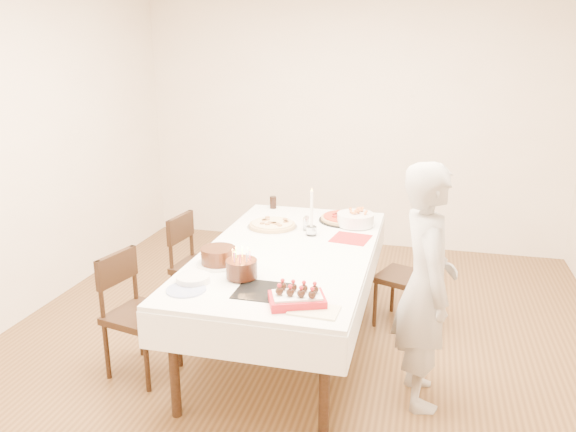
% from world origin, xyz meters
% --- Properties ---
extents(floor, '(5.00, 5.00, 0.00)m').
position_xyz_m(floor, '(0.00, 0.00, 0.00)').
color(floor, '#53361C').
rests_on(floor, ground).
extents(wall_back, '(4.50, 0.04, 2.70)m').
position_xyz_m(wall_back, '(0.00, 2.50, 1.35)').
color(wall_back, white).
rests_on(wall_back, floor).
extents(wall_front, '(4.50, 0.04, 2.70)m').
position_xyz_m(wall_front, '(0.00, -2.50, 1.35)').
color(wall_front, white).
rests_on(wall_front, floor).
extents(wall_left, '(0.04, 5.00, 2.70)m').
position_xyz_m(wall_left, '(-2.25, 0.00, 1.35)').
color(wall_left, white).
rests_on(wall_left, floor).
extents(dining_table, '(1.21, 2.18, 0.75)m').
position_xyz_m(dining_table, '(-0.08, 0.09, 0.38)').
color(dining_table, white).
rests_on(dining_table, floor).
extents(chair_right_savory, '(0.52, 0.52, 0.79)m').
position_xyz_m(chair_right_savory, '(0.70, 0.65, 0.39)').
color(chair_right_savory, '#311B10').
rests_on(chair_right_savory, floor).
extents(chair_left_savory, '(0.47, 0.47, 0.83)m').
position_xyz_m(chair_left_savory, '(-0.88, 0.42, 0.42)').
color(chair_left_savory, '#311B10').
rests_on(chair_left_savory, floor).
extents(chair_left_dessert, '(0.50, 0.50, 0.83)m').
position_xyz_m(chair_left_dessert, '(-0.93, -0.47, 0.41)').
color(chair_left_dessert, '#311B10').
rests_on(chair_left_dessert, floor).
extents(person, '(0.47, 0.61, 1.49)m').
position_xyz_m(person, '(0.85, -0.31, 0.74)').
color(person, '#B0ABA6').
rests_on(person, floor).
extents(pizza_white, '(0.46, 0.46, 0.04)m').
position_xyz_m(pizza_white, '(-0.32, 0.54, 0.77)').
color(pizza_white, beige).
rests_on(pizza_white, dining_table).
extents(pizza_pepperoni, '(0.54, 0.54, 0.04)m').
position_xyz_m(pizza_pepperoni, '(0.20, 0.85, 0.77)').
color(pizza_pepperoni, red).
rests_on(pizza_pepperoni, dining_table).
extents(red_placemat, '(0.30, 0.30, 0.01)m').
position_xyz_m(red_placemat, '(0.31, 0.42, 0.75)').
color(red_placemat, '#B21E1E').
rests_on(red_placemat, dining_table).
extents(pasta_bowl, '(0.38, 0.38, 0.09)m').
position_xyz_m(pasta_bowl, '(0.30, 0.75, 0.80)').
color(pasta_bowl, white).
rests_on(pasta_bowl, dining_table).
extents(taper_candle, '(0.10, 0.10, 0.37)m').
position_xyz_m(taper_candle, '(0.01, 0.43, 0.93)').
color(taper_candle, white).
rests_on(taper_candle, dining_table).
extents(shaker_pair, '(0.10, 0.10, 0.10)m').
position_xyz_m(shaker_pair, '(-0.06, 0.53, 0.80)').
color(shaker_pair, white).
rests_on(shaker_pair, dining_table).
extents(cola_glass, '(0.07, 0.07, 0.11)m').
position_xyz_m(cola_glass, '(-0.47, 1.07, 0.80)').
color(cola_glass, black).
rests_on(cola_glass, dining_table).
extents(layer_cake, '(0.30, 0.30, 0.11)m').
position_xyz_m(layer_cake, '(-0.45, -0.30, 0.81)').
color(layer_cake, '#361A0D').
rests_on(layer_cake, dining_table).
extents(cake_board, '(0.29, 0.29, 0.01)m').
position_xyz_m(cake_board, '(-0.06, -0.63, 0.75)').
color(cake_board, black).
rests_on(cake_board, dining_table).
extents(birthday_cake, '(0.25, 0.25, 0.17)m').
position_xyz_m(birthday_cake, '(-0.23, -0.48, 0.85)').
color(birthday_cake, '#3B1C10').
rests_on(birthday_cake, dining_table).
extents(strawberry_box, '(0.35, 0.30, 0.07)m').
position_xyz_m(strawberry_box, '(0.18, -0.75, 0.79)').
color(strawberry_box, '#AC131C').
rests_on(strawberry_box, dining_table).
extents(box_lid, '(0.27, 0.19, 0.02)m').
position_xyz_m(box_lid, '(0.29, -0.80, 0.75)').
color(box_lid, beige).
rests_on(box_lid, dining_table).
extents(plate_stack, '(0.24, 0.24, 0.04)m').
position_xyz_m(plate_stack, '(-0.49, -0.60, 0.77)').
color(plate_stack, white).
rests_on(plate_stack, dining_table).
extents(china_plate, '(0.29, 0.29, 0.01)m').
position_xyz_m(china_plate, '(-0.48, -0.72, 0.75)').
color(china_plate, white).
rests_on(china_plate, dining_table).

